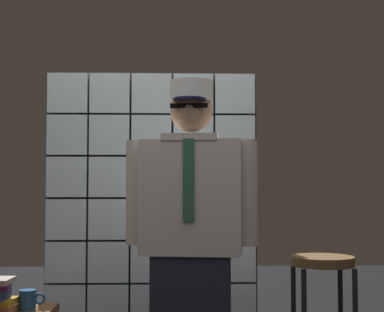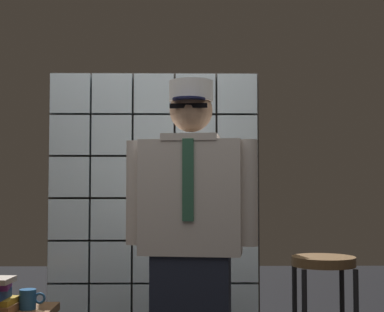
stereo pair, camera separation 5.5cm
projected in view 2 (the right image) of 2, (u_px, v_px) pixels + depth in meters
The scene contains 4 objects.
glass_block_wall at pixel (154, 219), 3.78m from camera, with size 1.40×0.10×1.95m.
standing_person at pixel (191, 241), 2.93m from camera, with size 0.68×0.32×1.71m.
bar_stool at pixel (324, 295), 3.08m from camera, with size 0.34×0.34×0.79m.
coffee_mug at pixel (28, 299), 2.77m from camera, with size 0.13×0.08×0.09m.
Camera 2 is at (0.20, -2.61, 1.16)m, focal length 53.94 mm.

